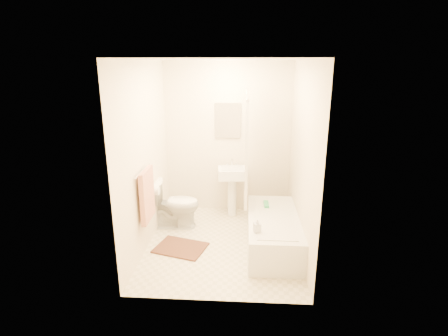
# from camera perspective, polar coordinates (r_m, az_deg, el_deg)

# --- Properties ---
(floor) EXTENTS (2.40, 2.40, 0.00)m
(floor) POSITION_cam_1_polar(r_m,az_deg,el_deg) (4.87, -0.19, -12.21)
(floor) COLOR beige
(floor) RESTS_ON ground
(ceiling) EXTENTS (2.40, 2.40, 0.00)m
(ceiling) POSITION_cam_1_polar(r_m,az_deg,el_deg) (4.26, -0.22, 17.33)
(ceiling) COLOR white
(ceiling) RESTS_ON ground
(wall_back) EXTENTS (2.00, 0.02, 2.40)m
(wall_back) POSITION_cam_1_polar(r_m,az_deg,el_deg) (5.58, 0.62, 4.77)
(wall_back) COLOR beige
(wall_back) RESTS_ON ground
(wall_left) EXTENTS (0.02, 2.40, 2.40)m
(wall_left) POSITION_cam_1_polar(r_m,az_deg,el_deg) (4.59, -12.77, 1.73)
(wall_left) COLOR beige
(wall_left) RESTS_ON ground
(wall_right) EXTENTS (0.02, 2.40, 2.40)m
(wall_right) POSITION_cam_1_polar(r_m,az_deg,el_deg) (4.46, 12.71, 1.30)
(wall_right) COLOR beige
(wall_right) RESTS_ON ground
(mirror) EXTENTS (0.40, 0.03, 0.55)m
(mirror) POSITION_cam_1_polar(r_m,az_deg,el_deg) (5.51, 0.62, 7.78)
(mirror) COLOR white
(mirror) RESTS_ON wall_back
(curtain_rod) EXTENTS (0.03, 1.70, 0.03)m
(curtain_rod) POSITION_cam_1_polar(r_m,az_deg,el_deg) (4.37, 3.89, 12.02)
(curtain_rod) COLOR silver
(curtain_rod) RESTS_ON wall_back
(shower_curtain) EXTENTS (0.04, 0.80, 1.55)m
(shower_curtain) POSITION_cam_1_polar(r_m,az_deg,el_deg) (4.89, 3.71, 3.25)
(shower_curtain) COLOR silver
(shower_curtain) RESTS_ON curtain_rod
(towel_bar) EXTENTS (0.02, 0.60, 0.02)m
(towel_bar) POSITION_cam_1_polar(r_m,az_deg,el_deg) (4.38, -13.08, -0.39)
(towel_bar) COLOR silver
(towel_bar) RESTS_ON wall_left
(towel) EXTENTS (0.06, 0.45, 0.66)m
(towel) POSITION_cam_1_polar(r_m,az_deg,el_deg) (4.47, -12.44, -4.33)
(towel) COLOR #CC7266
(towel) RESTS_ON towel_bar
(toilet_paper) EXTENTS (0.11, 0.12, 0.12)m
(toilet_paper) POSITION_cam_1_polar(r_m,az_deg,el_deg) (4.83, -11.20, -3.65)
(toilet_paper) COLOR white
(toilet_paper) RESTS_ON wall_left
(toilet) EXTENTS (0.74, 0.44, 0.71)m
(toilet) POSITION_cam_1_polar(r_m,az_deg,el_deg) (5.25, -8.07, -5.85)
(toilet) COLOR white
(toilet) RESTS_ON floor
(sink) EXTENTS (0.47, 0.39, 0.86)m
(sink) POSITION_cam_1_polar(r_m,az_deg,el_deg) (5.55, 1.34, -3.57)
(sink) COLOR white
(sink) RESTS_ON floor
(bathtub) EXTENTS (0.66, 1.51, 0.42)m
(bathtub) POSITION_cam_1_polar(r_m,az_deg,el_deg) (4.76, 8.00, -10.21)
(bathtub) COLOR silver
(bathtub) RESTS_ON floor
(bath_mat) EXTENTS (0.75, 0.64, 0.02)m
(bath_mat) POSITION_cam_1_polar(r_m,az_deg,el_deg) (4.78, -7.09, -12.79)
(bath_mat) COLOR #552B21
(bath_mat) RESTS_ON floor
(soap_bottle) EXTENTS (0.10, 0.10, 0.17)m
(soap_bottle) POSITION_cam_1_polar(r_m,az_deg,el_deg) (4.21, 5.44, -9.35)
(soap_bottle) COLOR silver
(soap_bottle) RESTS_ON bathtub
(scrub_brush) EXTENTS (0.07, 0.22, 0.04)m
(scrub_brush) POSITION_cam_1_polar(r_m,az_deg,el_deg) (4.99, 6.91, -5.94)
(scrub_brush) COLOR #37AB63
(scrub_brush) RESTS_ON bathtub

